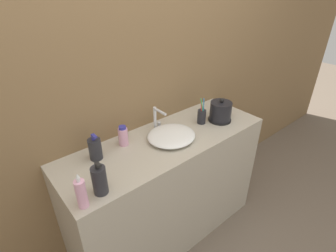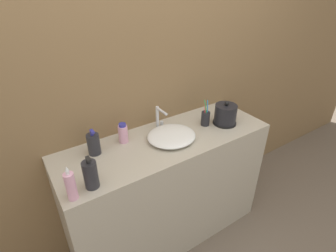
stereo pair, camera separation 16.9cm
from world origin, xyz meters
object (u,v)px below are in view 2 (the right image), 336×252
mouthwash_bottle (123,133)px  hand_cream_bottle (91,174)px  electric_kettle (225,115)px  toothbrush_cup (205,118)px  faucet (159,117)px  shampoo_bottle (71,186)px  lotion_bottle (94,144)px

mouthwash_bottle → hand_cream_bottle: hand_cream_bottle is taller
electric_kettle → hand_cream_bottle: bearing=-173.8°
toothbrush_cup → mouthwash_bottle: toothbrush_cup is taller
faucet → hand_cream_bottle: (-0.60, -0.31, -0.01)m
faucet → electric_kettle: size_ratio=0.94×
electric_kettle → shampoo_bottle: size_ratio=0.91×
electric_kettle → shampoo_bottle: 1.15m
toothbrush_cup → lotion_bottle: size_ratio=1.22×
electric_kettle → toothbrush_cup: toothbrush_cup is taller
hand_cream_bottle → lotion_bottle: bearing=67.9°
lotion_bottle → faucet: bearing=4.5°
lotion_bottle → hand_cream_bottle: (-0.11, -0.27, 0.01)m
hand_cream_bottle → electric_kettle: bearing=6.2°
faucet → mouthwash_bottle: (-0.28, -0.02, -0.03)m
lotion_bottle → hand_cream_bottle: 0.30m
mouthwash_bottle → lotion_bottle: bearing=-173.6°
faucet → lotion_bottle: lotion_bottle is taller
toothbrush_cup → hand_cream_bottle: size_ratio=1.08×
lotion_bottle → shampoo_bottle: (-0.22, -0.30, 0.01)m
electric_kettle → toothbrush_cup: 0.15m
electric_kettle → mouthwash_bottle: size_ratio=1.33×
electric_kettle → lotion_bottle: electric_kettle is taller
toothbrush_cup → lotion_bottle: (-0.79, 0.10, 0.01)m
electric_kettle → hand_cream_bottle: hand_cream_bottle is taller
shampoo_bottle → mouthwash_bottle: 0.53m
faucet → shampoo_bottle: 0.78m
mouthwash_bottle → hand_cream_bottle: (-0.31, -0.30, 0.02)m
electric_kettle → mouthwash_bottle: bearing=165.7°
shampoo_bottle → hand_cream_bottle: size_ratio=1.03×
shampoo_bottle → mouthwash_bottle: shampoo_bottle is taller
toothbrush_cup → lotion_bottle: toothbrush_cup is taller
hand_cream_bottle → shampoo_bottle: bearing=-165.1°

